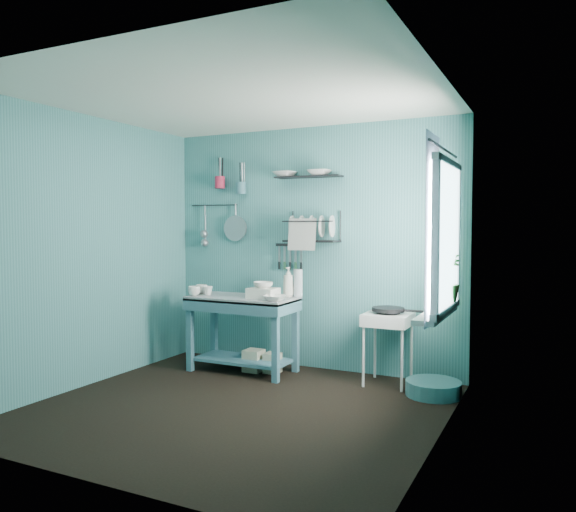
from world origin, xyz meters
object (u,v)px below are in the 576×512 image
at_px(colander, 235,228).
at_px(dish_rack, 312,226).
at_px(work_counter, 243,334).
at_px(storage_tin_small, 272,363).
at_px(hotplate_stand, 388,349).
at_px(utensil_cup_teal, 241,188).
at_px(wash_tub, 263,293).
at_px(soap_bottle, 288,282).
at_px(frying_pan, 388,309).
at_px(mug_left, 194,291).
at_px(utensil_cup_magenta, 220,182).
at_px(water_bottle, 298,283).
at_px(storage_tin_large, 254,360).
at_px(mug_right, 201,289).
at_px(mug_mid, 208,291).
at_px(potted_plant, 443,279).
at_px(floor_basin, 434,388).

bearing_deg(colander, dish_rack, -4.79).
relative_size(work_counter, storage_tin_small, 5.41).
height_order(hotplate_stand, utensil_cup_teal, utensil_cup_teal).
height_order(wash_tub, soap_bottle, soap_bottle).
bearing_deg(wash_tub, frying_pan, 9.55).
xyz_separation_m(mug_left, utensil_cup_magenta, (-0.04, 0.55, 1.15)).
distance_m(water_bottle, frying_pan, 0.96).
distance_m(hotplate_stand, colander, 2.13).
height_order(work_counter, dish_rack, dish_rack).
bearing_deg(storage_tin_large, wash_tub, -25.02).
bearing_deg(dish_rack, frying_pan, -13.87).
xyz_separation_m(work_counter, mug_right, (-0.50, 0.00, 0.43)).
bearing_deg(mug_right, mug_mid, -26.57).
bearing_deg(mug_right, colander, 68.89).
relative_size(water_bottle, frying_pan, 0.93).
relative_size(potted_plant, storage_tin_small, 2.24).
bearing_deg(soap_bottle, utensil_cup_teal, 163.99).
bearing_deg(mug_left, mug_right, 97.13).
height_order(mug_left, utensil_cup_teal, utensil_cup_teal).
bearing_deg(wash_tub, utensil_cup_teal, 140.26).
relative_size(hotplate_stand, dish_rack, 1.22).
bearing_deg(mug_right, storage_tin_large, 4.76).
xyz_separation_m(mug_left, dish_rack, (1.10, 0.50, 0.66)).
xyz_separation_m(mug_mid, storage_tin_small, (0.68, 0.14, -0.71)).
xyz_separation_m(hotplate_stand, dish_rack, (-0.84, 0.16, 1.14)).
relative_size(soap_bottle, utensil_cup_teal, 2.30).
bearing_deg(soap_bottle, mug_mid, -162.00).
height_order(storage_tin_large, floor_basin, storage_tin_large).
distance_m(water_bottle, utensil_cup_teal, 1.26).
bearing_deg(mug_mid, dish_rack, 21.89).
height_order(mug_right, soap_bottle, soap_bottle).
height_order(utensil_cup_teal, storage_tin_small, utensil_cup_teal).
relative_size(work_counter, mug_mid, 10.82).
height_order(water_bottle, storage_tin_small, water_bottle).
xyz_separation_m(wash_tub, floor_basin, (1.67, 0.03, -0.75)).
height_order(work_counter, mug_mid, mug_mid).
distance_m(wash_tub, hotplate_stand, 1.32).
xyz_separation_m(wash_tub, water_bottle, (0.27, 0.24, 0.09)).
xyz_separation_m(wash_tub, hotplate_stand, (1.21, 0.20, -0.48)).
height_order(wash_tub, storage_tin_small, wash_tub).
bearing_deg(water_bottle, mug_right, -167.83).
height_order(mug_right, frying_pan, mug_right).
height_order(wash_tub, storage_tin_large, wash_tub).
xyz_separation_m(dish_rack, storage_tin_small, (-0.32, -0.26, -1.38)).
height_order(frying_pan, colander, colander).
xyz_separation_m(hotplate_stand, storage_tin_large, (-1.36, -0.13, -0.22)).
bearing_deg(frying_pan, utensil_cup_magenta, 174.03).
height_order(utensil_cup_magenta, storage_tin_large, utensil_cup_magenta).
distance_m(work_counter, frying_pan, 1.51).
xyz_separation_m(hotplate_stand, utensil_cup_teal, (-1.70, 0.21, 1.56)).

